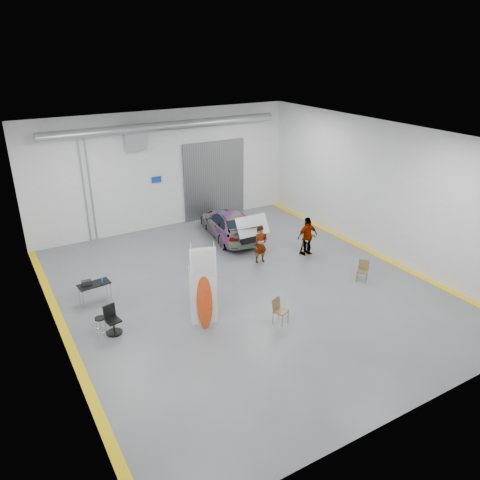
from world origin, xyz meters
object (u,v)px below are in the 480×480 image
surfboard_display (207,294)px  office_chair (113,321)px  sedan_car (229,224)px  person_b (308,238)px  folding_chair_far (362,275)px  person_c (307,236)px  work_table (92,284)px  person_a (261,245)px  shop_stool (101,327)px  folding_chair_near (280,316)px

surfboard_display → office_chair: (-2.89, 1.28, -0.84)m
sedan_car → office_chair: (-7.46, -5.38, -0.24)m
person_b → folding_chair_far: 3.30m
person_b → person_c: bearing=-141.0°
surfboard_display → work_table: (-2.94, 3.68, -0.55)m
person_a → office_chair: (-7.22, -2.13, -0.40)m
shop_stool → office_chair: office_chair is taller
office_chair → person_c: bearing=-1.5°
person_a → folding_chair_far: size_ratio=1.90×
person_a → folding_chair_far: 4.50m
person_c → shop_stool: size_ratio=2.59×
person_b → folding_chair_near: person_b is taller
sedan_car → person_b: size_ratio=2.93×
person_b → shop_stool: 10.10m
person_c → folding_chair_far: (0.33, -3.23, -0.63)m
person_a → person_b: (2.32, -0.39, -0.04)m
person_a → work_table: size_ratio=1.38×
person_a → surfboard_display: 5.52m
person_c → shop_stool: person_c is taller
person_b → sedan_car: bearing=142.6°
folding_chair_near → shop_stool: bearing=134.5°
person_b → person_a: bearing=-166.8°
folding_chair_near → office_chair: 5.70m
surfboard_display → shop_stool: surfboard_display is taller
folding_chair_near → shop_stool: folding_chair_near is taller
person_c → folding_chair_near: bearing=44.6°
person_b → work_table: 9.62m
sedan_car → folding_chair_near: sedan_car is taller
person_a → surfboard_display: size_ratio=0.53×
person_a → office_chair: 7.54m
folding_chair_far → office_chair: 9.94m
surfboard_display → work_table: size_ratio=2.61×
person_b → folding_chair_far: bearing=-62.4°
sedan_car → folding_chair_far: (2.36, -6.89, -0.40)m
sedan_car → person_c: size_ratio=2.59×
sedan_car → folding_chair_far: 7.30m
folding_chair_near → office_chair: size_ratio=0.92×
sedan_car → work_table: bearing=30.7°
surfboard_display → folding_chair_far: surfboard_display is taller
person_a → folding_chair_far: person_a is taller
sedan_car → person_c: bearing=128.1°
person_c → folding_chair_near: 5.95m
surfboard_display → folding_chair_far: 7.00m
work_table → person_c: bearing=-4.1°
person_b → folding_chair_near: size_ratio=1.73×
person_a → work_table: 7.28m
person_b → person_c: (-0.06, -0.02, 0.11)m
sedan_car → surfboard_display: bearing=64.6°
person_b → person_c: person_c is taller
sedan_car → work_table: size_ratio=3.87×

